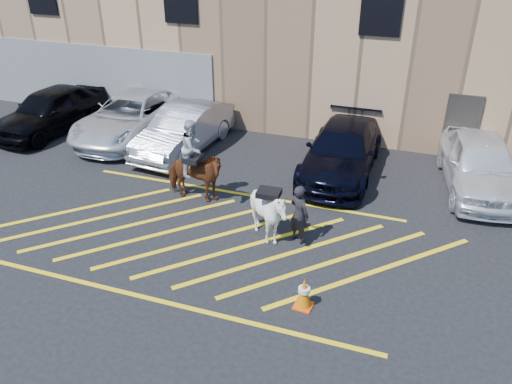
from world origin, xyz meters
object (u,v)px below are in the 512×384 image
(car_blue_suv, at_px, (342,150))
(saddled_white, at_px, (269,214))
(car_white_suv, at_px, (480,164))
(handler, at_px, (299,214))
(traffic_cone, at_px, (304,293))
(car_white_pickup, at_px, (131,116))
(car_silver_sedan, at_px, (184,129))
(mounted_bay, at_px, (194,169))
(car_black_suv, at_px, (51,110))

(car_blue_suv, distance_m, saddled_white, 4.58)
(car_white_suv, distance_m, saddled_white, 6.88)
(handler, relative_size, saddled_white, 1.03)
(handler, height_order, traffic_cone, handler)
(car_white_pickup, height_order, saddled_white, car_white_pickup)
(car_silver_sedan, xyz_separation_m, car_blue_suv, (5.48, 0.03, -0.02))
(handler, bearing_deg, car_blue_suv, -64.79)
(traffic_cone, bearing_deg, handler, 107.16)
(traffic_cone, bearing_deg, car_silver_sedan, 131.98)
(car_white_suv, relative_size, handler, 3.08)
(handler, distance_m, mounted_bay, 3.50)
(car_blue_suv, xyz_separation_m, saddled_white, (-1.01, -4.47, 0.02))
(car_white_suv, height_order, saddled_white, car_white_suv)
(mounted_bay, bearing_deg, car_silver_sedan, 120.44)
(mounted_bay, distance_m, saddled_white, 2.91)
(car_blue_suv, bearing_deg, car_white_suv, 3.10)
(car_white_suv, relative_size, traffic_cone, 6.54)
(car_black_suv, bearing_deg, car_blue_suv, 6.27)
(traffic_cone, bearing_deg, car_white_suv, 61.98)
(car_white_pickup, height_order, car_blue_suv, car_white_pickup)
(saddled_white, bearing_deg, car_white_suv, 42.61)
(car_white_suv, distance_m, handler, 6.21)
(car_black_suv, bearing_deg, traffic_cone, -23.57)
(saddled_white, bearing_deg, car_blue_suv, 77.21)
(mounted_bay, bearing_deg, car_white_suv, 23.80)
(car_silver_sedan, bearing_deg, car_white_suv, 6.66)
(car_silver_sedan, bearing_deg, traffic_cone, -42.68)
(mounted_bay, height_order, saddled_white, mounted_bay)
(mounted_bay, relative_size, traffic_cone, 3.34)
(car_white_pickup, relative_size, car_white_suv, 1.16)
(car_black_suv, relative_size, saddled_white, 3.20)
(car_white_pickup, relative_size, saddled_white, 3.67)
(mounted_bay, height_order, traffic_cone, mounted_bay)
(car_silver_sedan, xyz_separation_m, car_white_suv, (9.53, 0.22, 0.05))
(car_blue_suv, relative_size, traffic_cone, 7.06)
(handler, bearing_deg, mounted_bay, 11.53)
(car_white_suv, bearing_deg, car_blue_suv, 175.29)
(car_silver_sedan, distance_m, car_blue_suv, 5.48)
(car_silver_sedan, bearing_deg, saddled_white, -39.46)
(car_white_suv, height_order, mounted_bay, mounted_bay)
(handler, xyz_separation_m, mounted_bay, (-3.33, 1.06, 0.21))
(car_white_suv, distance_m, mounted_bay, 8.39)
(car_white_suv, height_order, handler, car_white_suv)
(car_blue_suv, distance_m, car_white_suv, 4.06)
(car_white_suv, bearing_deg, traffic_cone, -125.41)
(car_black_suv, height_order, mounted_bay, mounted_bay)
(car_white_pickup, relative_size, traffic_cone, 7.61)
(car_blue_suv, xyz_separation_m, handler, (-0.29, -4.25, 0.03))
(car_silver_sedan, bearing_deg, mounted_bay, -54.22)
(car_silver_sedan, relative_size, traffic_cone, 6.37)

